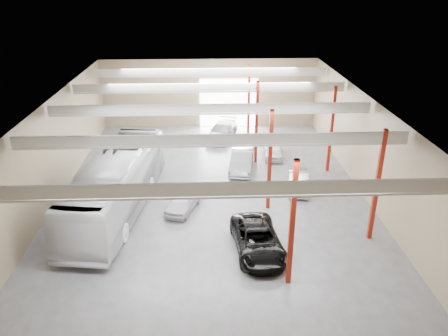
{
  "coord_description": "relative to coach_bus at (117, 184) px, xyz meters",
  "views": [
    {
      "loc": [
        -0.31,
        -28.3,
        14.78
      ],
      "look_at": [
        0.85,
        -0.1,
        2.2
      ],
      "focal_mm": 35.0,
      "sensor_mm": 36.0,
      "label": 1
    }
  ],
  "objects": [
    {
      "name": "car_row_b",
      "position": [
        8.88,
        6.42,
        -1.15
      ],
      "size": [
        2.51,
        5.16,
        1.63
      ],
      "primitive_type": "imported",
      "rotation": [
        0.0,
        0.0,
        -0.16
      ],
      "color": "#A4A4A9",
      "rests_on": "ground"
    },
    {
      "name": "depot_shell",
      "position": [
        6.51,
        2.41,
        3.01
      ],
      "size": [
        22.12,
        32.12,
        7.06
      ],
      "color": "#4B4B50",
      "rests_on": "ground"
    },
    {
      "name": "car_row_c",
      "position": [
        7.53,
        13.92,
        -1.2
      ],
      "size": [
        3.68,
        5.71,
        1.54
      ],
      "primitive_type": "imported",
      "rotation": [
        0.0,
        0.0,
        -0.31
      ],
      "color": "slate",
      "rests_on": "ground"
    },
    {
      "name": "black_sedan",
      "position": [
        8.88,
        -5.21,
        -1.19
      ],
      "size": [
        3.07,
        5.78,
        1.55
      ],
      "primitive_type": "imported",
      "rotation": [
        0.0,
        0.0,
        0.09
      ],
      "color": "black",
      "rests_on": "ground"
    },
    {
      "name": "car_row_a",
      "position": [
        4.38,
        -0.01,
        -1.28
      ],
      "size": [
        2.82,
        4.31,
        1.36
      ],
      "primitive_type": "imported",
      "rotation": [
        0.0,
        0.0,
        -0.33
      ],
      "color": "silver",
      "rests_on": "ground"
    },
    {
      "name": "car_right_far",
      "position": [
        11.88,
        9.11,
        -1.3
      ],
      "size": [
        2.02,
        4.07,
        1.33
      ],
      "primitive_type": "imported",
      "rotation": [
        0.0,
        0.0,
        -0.12
      ],
      "color": "silver",
      "rests_on": "ground"
    },
    {
      "name": "coach_bus",
      "position": [
        0.0,
        0.0,
        0.0
      ],
      "size": [
        5.12,
        14.42,
        3.93
      ],
      "primitive_type": "imported",
      "rotation": [
        0.0,
        0.0,
        -0.13
      ],
      "color": "silver",
      "rests_on": "ground"
    },
    {
      "name": "car_right_near",
      "position": [
        12.8,
        2.63,
        -1.29
      ],
      "size": [
        2.07,
        4.26,
        1.34
      ],
      "primitive_type": "imported",
      "rotation": [
        0.0,
        0.0,
        -0.16
      ],
      "color": "#A5A4A9",
      "rests_on": "ground"
    }
  ]
}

